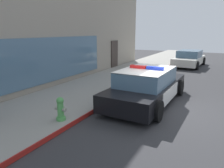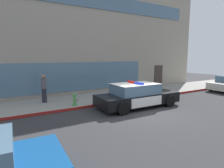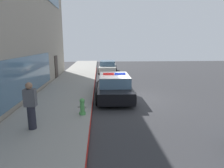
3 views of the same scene
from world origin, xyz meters
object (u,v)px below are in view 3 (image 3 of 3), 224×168
(police_cruiser, at_px, (114,86))
(pedestrian_on_sidewalk, at_px, (31,106))
(car_down_street, at_px, (108,67))
(fire_hydrant, at_px, (82,107))

(police_cruiser, distance_m, pedestrian_on_sidewalk, 5.61)
(car_down_street, distance_m, pedestrian_on_sidewalk, 15.18)
(fire_hydrant, bearing_deg, pedestrian_on_sidewalk, 127.99)
(fire_hydrant, bearing_deg, police_cruiser, -26.78)
(police_cruiser, height_order, fire_hydrant, police_cruiser)
(fire_hydrant, relative_size, car_down_street, 0.16)
(fire_hydrant, height_order, pedestrian_on_sidewalk, pedestrian_on_sidewalk)
(police_cruiser, height_order, car_down_street, police_cruiser)
(pedestrian_on_sidewalk, bearing_deg, car_down_street, -12.49)
(car_down_street, xyz_separation_m, pedestrian_on_sidewalk, (-14.79, 3.37, 0.38))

